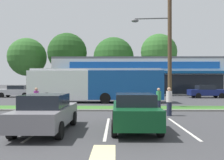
{
  "coord_description": "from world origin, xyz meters",
  "views": [
    {
      "loc": [
        -0.77,
        -2.89,
        2.07
      ],
      "look_at": [
        -1.1,
        18.1,
        2.16
      ],
      "focal_mm": 36.59,
      "sensor_mm": 36.0,
      "label": 1
    }
  ],
  "objects": [
    {
      "name": "tree_far_left",
      "position": [
        -19.8,
        45.86,
        7.23
      ],
      "size": [
        8.16,
        8.16,
        11.31
      ],
      "color": "#473323",
      "rests_on": "ground_plane"
    },
    {
      "name": "parking_stripe_0",
      "position": [
        -3.91,
        7.07,
        0.0
      ],
      "size": [
        0.12,
        4.8,
        0.01
      ],
      "primitive_type": "cube",
      "color": "silver",
      "rests_on": "ground_plane"
    },
    {
      "name": "curb_lip",
      "position": [
        0.0,
        12.78,
        0.06
      ],
      "size": [
        56.0,
        0.24,
        0.12
      ],
      "primitive_type": "cube",
      "color": "gray",
      "rests_on": "ground_plane"
    },
    {
      "name": "car_2",
      "position": [
        1.97,
        25.6,
        0.77
      ],
      "size": [
        4.44,
        2.0,
        1.51
      ],
      "color": "slate",
      "rests_on": "ground_plane"
    },
    {
      "name": "car_3",
      "position": [
        10.48,
        25.41,
        0.79
      ],
      "size": [
        4.48,
        1.88,
        1.57
      ],
      "color": "navy",
      "rests_on": "ground_plane"
    },
    {
      "name": "car_0",
      "position": [
        0.03,
        6.84,
        0.79
      ],
      "size": [
        1.91,
        4.24,
        1.54
      ],
      "rotation": [
        0.0,
        0.0,
        1.57
      ],
      "color": "#0C3F1E",
      "rests_on": "ground_plane"
    },
    {
      "name": "pedestrian_far",
      "position": [
        2.42,
        10.77,
        0.85
      ],
      "size": [
        0.34,
        0.34,
        1.69
      ],
      "rotation": [
        0.0,
        0.0,
        4.19
      ],
      "color": "#1E2338",
      "rests_on": "ground_plane"
    },
    {
      "name": "car_4",
      "position": [
        -13.53,
        26.24,
        0.78
      ],
      "size": [
        4.7,
        1.94,
        1.51
      ],
      "rotation": [
        0.0,
        0.0,
        3.14
      ],
      "color": "#B7B7BC",
      "rests_on": "ground_plane"
    },
    {
      "name": "utility_pole",
      "position": [
        3.15,
        14.31,
        5.07
      ],
      "size": [
        3.03,
        2.4,
        9.46
      ],
      "color": "#4C3826",
      "rests_on": "ground_plane"
    },
    {
      "name": "pedestrian_by_pole",
      "position": [
        -6.14,
        12.43,
        0.82
      ],
      "size": [
        0.33,
        0.33,
        1.62
      ],
      "rotation": [
        0.0,
        0.0,
        3.61
      ],
      "color": "#1E2338",
      "rests_on": "ground_plane"
    },
    {
      "name": "pedestrian_mid",
      "position": [
        2.13,
        12.48,
        0.81
      ],
      "size": [
        0.32,
        0.32,
        1.6
      ],
      "rotation": [
        0.0,
        0.0,
        5.98
      ],
      "color": "#1E2338",
      "rests_on": "ground_plane"
    },
    {
      "name": "tree_left",
      "position": [
        -10.72,
        43.9,
        7.91
      ],
      "size": [
        8.05,
        8.05,
        11.95
      ],
      "color": "#473323",
      "rests_on": "ground_plane"
    },
    {
      "name": "city_bus",
      "position": [
        -2.66,
        19.11,
        1.77
      ],
      "size": [
        12.67,
        2.72,
        3.25
      ],
      "rotation": [
        0.0,
        0.0,
        3.14
      ],
      "color": "#144793",
      "rests_on": "ground_plane"
    },
    {
      "name": "parking_stripe_1",
      "position": [
        -1.16,
        7.3,
        0.0
      ],
      "size": [
        0.12,
        4.8,
        0.01
      ],
      "primitive_type": "cube",
      "color": "silver",
      "rests_on": "ground_plane"
    },
    {
      "name": "parking_stripe_2",
      "position": [
        2.17,
        7.35,
        0.0
      ],
      "size": [
        0.12,
        4.8,
        0.01
      ],
      "primitive_type": "cube",
      "color": "silver",
      "rests_on": "ground_plane"
    },
    {
      "name": "storefront_building",
      "position": [
        3.37,
        35.99,
        2.82
      ],
      "size": [
        27.01,
        13.33,
        5.64
      ],
      "color": "silver",
      "rests_on": "ground_plane"
    },
    {
      "name": "grass_median",
      "position": [
        0.0,
        14.0,
        0.06
      ],
      "size": [
        56.0,
        2.2,
        0.12
      ],
      "primitive_type": "cube",
      "color": "#386B28",
      "rests_on": "ground_plane"
    },
    {
      "name": "tree_mid",
      "position": [
        7.79,
        42.42,
        7.83
      ],
      "size": [
        7.11,
        7.11,
        11.41
      ],
      "color": "#473323",
      "rests_on": "ground_plane"
    },
    {
      "name": "car_5",
      "position": [
        -3.6,
        6.44,
        0.78
      ],
      "size": [
        1.91,
        4.27,
        1.53
      ],
      "rotation": [
        0.0,
        0.0,
        1.57
      ],
      "color": "slate",
      "rests_on": "ground_plane"
    },
    {
      "name": "tree_mid_left",
      "position": [
        -1.19,
        44.04,
        6.89
      ],
      "size": [
        8.36,
        8.36,
        11.07
      ],
      "color": "#473323",
      "rests_on": "ground_plane"
    },
    {
      "name": "lot_arrow",
      "position": [
        -1.13,
        3.68,
        0.0
      ],
      "size": [
        0.7,
        1.6,
        0.01
      ],
      "primitive_type": "cube",
      "color": "beige",
      "rests_on": "ground_plane"
    }
  ]
}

